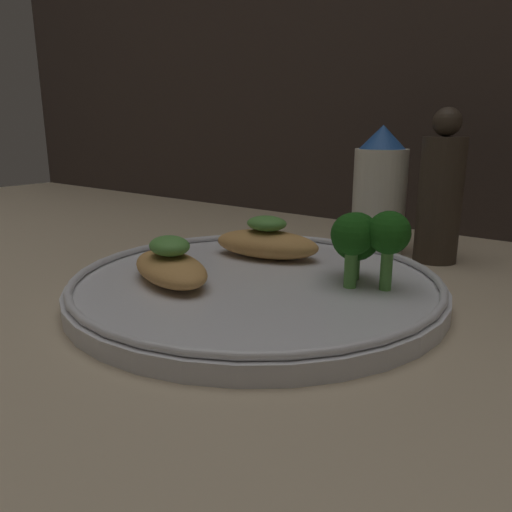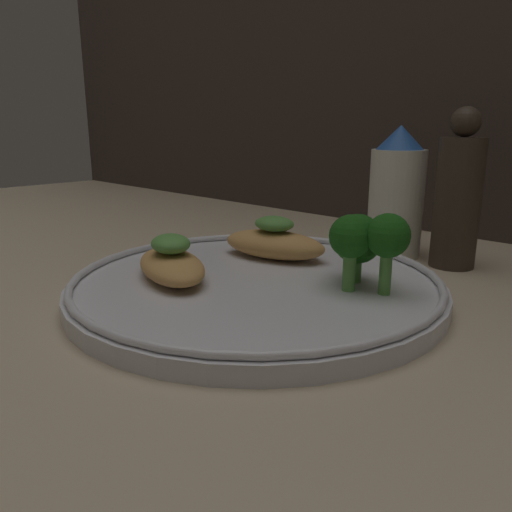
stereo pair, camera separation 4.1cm
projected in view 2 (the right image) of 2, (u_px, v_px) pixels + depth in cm
name	position (u px, v px, depth cm)	size (l,w,h in cm)	color
ground_plane	(256.00, 301.00, 41.95)	(180.00, 180.00, 1.00)	tan
plate	(256.00, 284.00, 41.56)	(30.68, 30.68, 2.00)	silver
grilled_meat_front	(172.00, 263.00, 41.23)	(11.22, 8.47, 3.78)	tan
grilled_meat_middle	(274.00, 242.00, 47.73)	(11.23, 7.14, 4.04)	tan
broccoli_bunch	(364.00, 239.00, 38.42)	(6.89, 5.86, 6.21)	#569942
sauce_bottle	(396.00, 195.00, 53.04)	(5.74, 5.74, 13.79)	silver
pepper_grinder	(458.00, 197.00, 48.55)	(4.35, 4.35, 15.50)	#382D23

